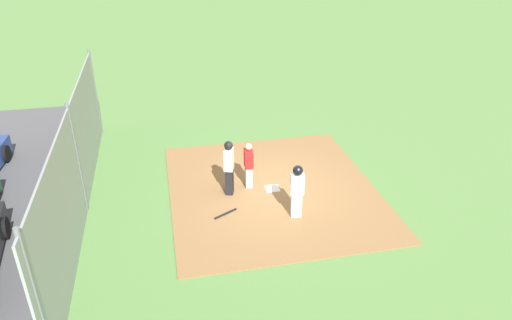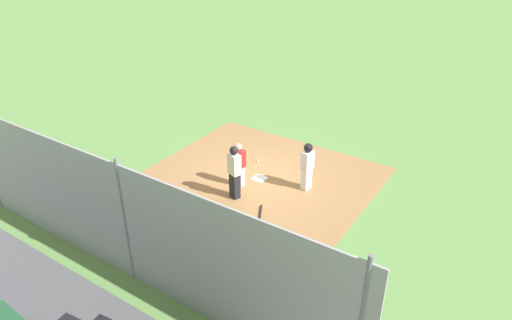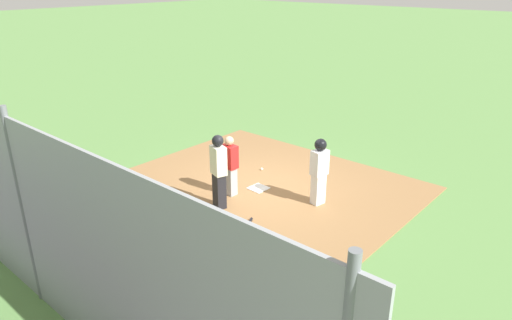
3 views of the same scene
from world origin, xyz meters
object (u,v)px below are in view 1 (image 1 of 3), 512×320
object	(u,v)px
runner	(297,188)
baseball	(295,174)
home_plate	(272,188)
umpire	(229,167)
catcher	(249,165)
baseball_bat	(226,214)

from	to	relation	value
runner	baseball	distance (m)	2.54
home_plate	runner	xyz separation A→B (m)	(1.59, 0.31, 0.91)
runner	baseball	world-z (taller)	runner
umpire	runner	size ratio (longest dim) A/B	1.10
home_plate	baseball	distance (m)	1.19
catcher	umpire	size ratio (longest dim) A/B	0.85
baseball_bat	catcher	bearing A→B (deg)	27.52
home_plate	umpire	size ratio (longest dim) A/B	0.25
runner	baseball_bat	bearing A→B (deg)	87.60
catcher	home_plate	bearing A→B (deg)	-21.52
baseball_bat	baseball	world-z (taller)	baseball
home_plate	runner	bearing A→B (deg)	11.06
umpire	home_plate	bearing A→B (deg)	17.50
baseball	baseball_bat	bearing A→B (deg)	-55.16
catcher	baseball_bat	size ratio (longest dim) A/B	1.95
home_plate	baseball_bat	distance (m)	2.01
runner	baseball_bat	size ratio (longest dim) A/B	2.10
catcher	runner	bearing A→B (deg)	-58.82
home_plate	baseball	bearing A→B (deg)	126.24
catcher	umpire	distance (m)	0.74
runner	catcher	bearing A→B (deg)	38.50
umpire	baseball	world-z (taller)	umpire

